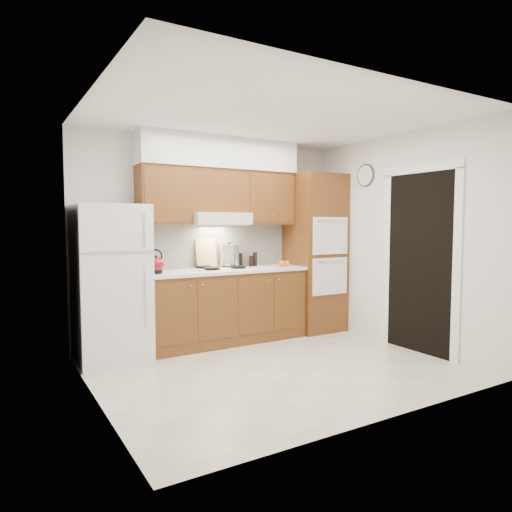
{
  "coord_description": "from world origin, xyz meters",
  "views": [
    {
      "loc": [
        -2.57,
        -3.94,
        1.51
      ],
      "look_at": [
        0.04,
        0.45,
        1.15
      ],
      "focal_mm": 32.0,
      "sensor_mm": 36.0,
      "label": 1
    }
  ],
  "objects_px": {
    "fridge": "(111,283)",
    "oven_cabinet": "(315,253)",
    "kettle": "(156,265)",
    "stock_pot": "(229,255)"
  },
  "relations": [
    {
      "from": "fridge",
      "to": "oven_cabinet",
      "type": "bearing_deg",
      "value": 0.7
    },
    {
      "from": "kettle",
      "to": "oven_cabinet",
      "type": "bearing_deg",
      "value": -15.01
    },
    {
      "from": "fridge",
      "to": "oven_cabinet",
      "type": "height_order",
      "value": "oven_cabinet"
    },
    {
      "from": "fridge",
      "to": "kettle",
      "type": "distance_m",
      "value": 0.53
    },
    {
      "from": "fridge",
      "to": "stock_pot",
      "type": "distance_m",
      "value": 1.6
    },
    {
      "from": "stock_pot",
      "to": "kettle",
      "type": "bearing_deg",
      "value": -167.86
    },
    {
      "from": "oven_cabinet",
      "to": "stock_pot",
      "type": "bearing_deg",
      "value": 172.94
    },
    {
      "from": "kettle",
      "to": "stock_pot",
      "type": "relative_size",
      "value": 0.7
    },
    {
      "from": "fridge",
      "to": "stock_pot",
      "type": "height_order",
      "value": "fridge"
    },
    {
      "from": "oven_cabinet",
      "to": "stock_pot",
      "type": "relative_size",
      "value": 8.3
    }
  ]
}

